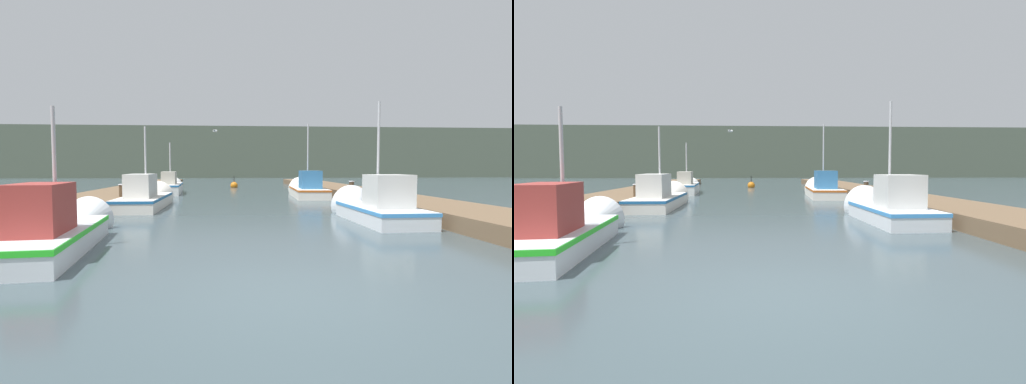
# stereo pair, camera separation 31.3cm
# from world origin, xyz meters

# --- Properties ---
(ground_plane) EXTENTS (200.00, 200.00, 0.00)m
(ground_plane) POSITION_xyz_m (0.00, 0.00, 0.00)
(ground_plane) COLOR #38474C
(dock_left) EXTENTS (2.83, 40.00, 0.46)m
(dock_left) POSITION_xyz_m (-6.60, 16.00, 0.23)
(dock_left) COLOR brown
(dock_left) RESTS_ON ground_plane
(dock_right) EXTENTS (2.83, 40.00, 0.46)m
(dock_right) POSITION_xyz_m (6.60, 16.00, 0.23)
(dock_right) COLOR brown
(dock_right) RESTS_ON ground_plane
(distant_shore_ridge) EXTENTS (120.00, 16.00, 7.97)m
(distant_shore_ridge) POSITION_xyz_m (0.00, 64.37, 3.99)
(distant_shore_ridge) COLOR #4C5647
(distant_shore_ridge) RESTS_ON ground_plane
(fishing_boat_0) EXTENTS (1.91, 5.56, 3.39)m
(fishing_boat_0) POSITION_xyz_m (-4.38, 3.73, 0.40)
(fishing_boat_0) COLOR silver
(fishing_boat_0) RESTS_ON ground_plane
(fishing_boat_1) EXTENTS (1.76, 4.86, 4.31)m
(fishing_boat_1) POSITION_xyz_m (4.01, 7.45, 0.42)
(fishing_boat_1) COLOR silver
(fishing_boat_1) RESTS_ON ground_plane
(fishing_boat_2) EXTENTS (1.66, 6.05, 3.96)m
(fishing_boat_2) POSITION_xyz_m (-4.22, 12.43, 0.42)
(fishing_boat_2) COLOR silver
(fishing_boat_2) RESTS_ON ground_plane
(fishing_boat_3) EXTENTS (2.04, 6.03, 4.71)m
(fishing_boat_3) POSITION_xyz_m (3.94, 17.97, 0.42)
(fishing_boat_3) COLOR silver
(fishing_boat_3) RESTS_ON ground_plane
(fishing_boat_4) EXTENTS (1.66, 5.79, 3.60)m
(fishing_boat_4) POSITION_xyz_m (-4.40, 21.25, 0.46)
(fishing_boat_4) COLOR silver
(fishing_boat_4) RESTS_ON ground_plane
(mooring_piling_0) EXTENTS (0.25, 0.25, 1.07)m
(mooring_piling_0) POSITION_xyz_m (5.07, 13.08, 0.54)
(mooring_piling_0) COLOR #473523
(mooring_piling_0) RESTS_ON ground_plane
(mooring_piling_1) EXTENTS (0.36, 0.36, 1.00)m
(mooring_piling_1) POSITION_xyz_m (-5.19, 12.19, 0.50)
(mooring_piling_1) COLOR #473523
(mooring_piling_1) RESTS_ON ground_plane
(mooring_piling_2) EXTENTS (0.36, 0.36, 0.96)m
(mooring_piling_2) POSITION_xyz_m (5.20, 8.21, 0.49)
(mooring_piling_2) COLOR #473523
(mooring_piling_2) RESTS_ON ground_plane
(mooring_piling_3) EXTENTS (0.32, 0.32, 1.08)m
(mooring_piling_3) POSITION_xyz_m (-5.06, 13.01, 0.55)
(mooring_piling_3) COLOR #473523
(mooring_piling_3) RESTS_ON ground_plane
(channel_buoy) EXTENTS (0.61, 0.61, 1.11)m
(channel_buoy) POSITION_xyz_m (-0.11, 28.08, 0.17)
(channel_buoy) COLOR #BF6513
(channel_buoy) RESTS_ON ground_plane
(seagull_lead) EXTENTS (0.31, 0.56, 0.12)m
(seagull_lead) POSITION_xyz_m (-1.38, 17.26, 3.72)
(seagull_lead) COLOR white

